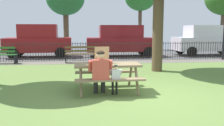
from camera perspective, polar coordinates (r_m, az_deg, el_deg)
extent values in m
cube|color=olive|center=(7.99, 5.23, -4.54)|extent=(28.00, 11.29, 0.02)
cube|color=slate|center=(12.80, 1.04, 0.29)|extent=(28.00, 1.40, 0.01)
cube|color=#515154|center=(16.57, -0.51, 2.06)|extent=(28.00, 6.23, 0.01)
cube|color=#8A7453|center=(6.71, -1.07, -0.42)|extent=(1.83, 0.82, 0.06)
cube|color=#8A7453|center=(6.18, -0.42, -3.99)|extent=(1.81, 0.34, 0.05)
cube|color=#8A7453|center=(7.35, -1.61, -2.05)|extent=(1.81, 0.34, 0.05)
cylinder|color=#8A7453|center=(6.33, -7.30, -4.55)|extent=(0.08, 0.44, 0.74)
cylinder|color=#8A7453|center=(7.14, -7.35, -3.10)|extent=(0.08, 0.44, 0.74)
cylinder|color=#8A7453|center=(6.50, 5.85, -4.18)|extent=(0.08, 0.44, 0.74)
cylinder|color=#8A7453|center=(7.29, 4.33, -2.82)|extent=(0.08, 0.44, 0.74)
cube|color=tan|center=(6.61, -2.10, -0.23)|extent=(0.44, 0.44, 0.01)
cube|color=silver|center=(6.61, -2.10, -0.17)|extent=(0.41, 0.41, 0.00)
cube|color=tan|center=(6.41, -1.82, -0.24)|extent=(0.41, 0.05, 0.04)
cube|color=tan|center=(6.80, -2.37, 0.24)|extent=(0.41, 0.05, 0.04)
cube|color=tan|center=(6.58, -3.80, -0.04)|extent=(0.05, 0.41, 0.04)
cube|color=tan|center=(6.64, -0.42, 0.05)|extent=(0.05, 0.41, 0.04)
cube|color=tan|center=(6.79, -2.40, 2.14)|extent=(0.41, 0.11, 0.41)
cylinder|color=tan|center=(6.61, -2.10, -0.13)|extent=(0.35, 0.35, 0.01)
cylinder|color=#E4CC4E|center=(6.61, -2.10, -0.07)|extent=(0.32, 0.32, 0.00)
pyramid|color=#F9D671|center=(6.57, -5.37, -0.31)|extent=(0.21, 0.25, 0.01)
cube|color=tan|center=(6.67, -4.99, -0.15)|extent=(0.14, 0.09, 0.02)
cylinder|color=#292929|center=(6.60, -3.85, -5.18)|extent=(0.12, 0.12, 0.44)
cylinder|color=#292929|center=(6.34, -3.75, -3.41)|extent=(0.16, 0.42, 0.15)
cylinder|color=#292929|center=(6.62, -2.12, -5.13)|extent=(0.12, 0.12, 0.44)
cylinder|color=#292929|center=(6.36, -1.95, -3.37)|extent=(0.16, 0.42, 0.15)
cube|color=#CC4C3F|center=(6.10, -2.69, -1.66)|extent=(0.43, 0.23, 0.52)
cylinder|color=#CC4C3F|center=(6.12, -5.17, -0.67)|extent=(0.10, 0.21, 0.31)
cylinder|color=#CC4C3F|center=(6.16, -0.33, -0.58)|extent=(0.10, 0.21, 0.31)
sphere|color=beige|center=(6.07, -2.73, 1.91)|extent=(0.21, 0.21, 0.21)
ellipsoid|color=black|center=(6.05, -2.73, 2.37)|extent=(0.21, 0.20, 0.12)
cylinder|color=black|center=(6.44, 0.16, -5.49)|extent=(0.06, 0.06, 0.44)
cylinder|color=black|center=(6.29, 0.30, -3.63)|extent=(0.08, 0.22, 0.08)
cylinder|color=black|center=(6.46, 1.06, -5.46)|extent=(0.06, 0.06, 0.44)
cylinder|color=black|center=(6.30, 1.22, -3.60)|extent=(0.08, 0.22, 0.08)
cube|color=silver|center=(6.17, 0.90, -2.75)|extent=(0.22, 0.12, 0.27)
cylinder|color=silver|center=(6.17, -0.35, -2.25)|extent=(0.05, 0.11, 0.16)
cylinder|color=silver|center=(6.20, 2.08, -2.19)|extent=(0.05, 0.11, 0.16)
sphere|color=beige|center=(6.14, 0.89, -0.95)|extent=(0.11, 0.11, 0.11)
ellipsoid|color=black|center=(6.14, 0.90, -0.73)|extent=(0.11, 0.10, 0.06)
cylinder|color=#2D2823|center=(13.41, 0.70, 4.59)|extent=(21.87, 0.03, 0.03)
cylinder|color=#2D2823|center=(13.48, 0.69, 1.34)|extent=(21.87, 0.03, 0.03)
cylinder|color=#2D2823|center=(14.13, -24.73, 2.33)|extent=(0.02, 0.02, 1.00)
cylinder|color=#2D2823|center=(14.08, -24.19, 2.34)|extent=(0.02, 0.02, 1.00)
cylinder|color=#2D2823|center=(14.04, -23.65, 2.36)|extent=(0.02, 0.02, 1.00)
cylinder|color=#2D2823|center=(13.99, -23.10, 2.37)|extent=(0.02, 0.02, 1.00)
cylinder|color=#2D2823|center=(13.95, -22.55, 2.39)|extent=(0.02, 0.02, 1.00)
cylinder|color=#2D2823|center=(13.91, -22.00, 2.41)|extent=(0.02, 0.02, 1.00)
cylinder|color=#2D2823|center=(13.87, -21.45, 2.42)|extent=(0.02, 0.02, 1.00)
cylinder|color=#2D2823|center=(13.84, -20.89, 2.43)|extent=(0.02, 0.02, 1.00)
cylinder|color=#2D2823|center=(13.80, -20.32, 2.45)|extent=(0.02, 0.02, 1.00)
cylinder|color=#2D2823|center=(13.77, -19.76, 2.46)|extent=(0.02, 0.02, 1.00)
cylinder|color=#2D2823|center=(13.73, -19.19, 2.48)|extent=(0.02, 0.02, 1.00)
cylinder|color=#2D2823|center=(13.70, -18.62, 2.49)|extent=(0.02, 0.02, 1.00)
cylinder|color=#2D2823|center=(13.67, -18.05, 2.51)|extent=(0.02, 0.02, 1.00)
cylinder|color=#2D2823|center=(13.64, -17.47, 2.52)|extent=(0.02, 0.02, 1.00)
cylinder|color=#2D2823|center=(13.61, -16.89, 2.53)|extent=(0.02, 0.02, 1.00)
cylinder|color=#2D2823|center=(13.59, -16.31, 2.55)|extent=(0.02, 0.02, 1.00)
cylinder|color=#2D2823|center=(13.56, -15.73, 2.56)|extent=(0.02, 0.02, 1.00)
cylinder|color=#2D2823|center=(13.54, -15.15, 2.57)|extent=(0.02, 0.02, 1.00)
cylinder|color=#2D2823|center=(13.52, -14.56, 2.58)|extent=(0.02, 0.02, 1.00)
cylinder|color=#2D2823|center=(13.49, -13.97, 2.60)|extent=(0.02, 0.02, 1.00)
cylinder|color=#2D2823|center=(13.48, -13.38, 2.61)|extent=(0.02, 0.02, 1.00)
cylinder|color=#2D2823|center=(13.46, -12.79, 2.62)|extent=(0.02, 0.02, 1.00)
cylinder|color=#2D2823|center=(13.44, -12.19, 2.63)|extent=(0.02, 0.02, 1.00)
cylinder|color=#2D2823|center=(13.43, -11.60, 2.64)|extent=(0.02, 0.02, 1.00)
cylinder|color=#2D2823|center=(13.41, -11.00, 2.65)|extent=(0.02, 0.02, 1.00)
cylinder|color=#2D2823|center=(13.40, -10.41, 2.67)|extent=(0.02, 0.02, 1.00)
cylinder|color=#2D2823|center=(13.39, -9.81, 2.68)|extent=(0.02, 0.02, 1.00)
cylinder|color=#2D2823|center=(13.38, -9.21, 2.69)|extent=(0.02, 0.02, 1.00)
cylinder|color=#2D2823|center=(13.37, -8.61, 2.70)|extent=(0.02, 0.02, 1.00)
cylinder|color=#2D2823|center=(13.37, -8.01, 2.71)|extent=(0.02, 0.02, 1.00)
cylinder|color=#2D2823|center=(13.36, -7.40, 2.72)|extent=(0.02, 0.02, 1.00)
cylinder|color=#2D2823|center=(13.36, -6.80, 2.72)|extent=(0.02, 0.02, 1.00)
cylinder|color=#2D2823|center=(13.36, -6.20, 2.73)|extent=(0.02, 0.02, 1.00)
cylinder|color=#2D2823|center=(13.35, -5.60, 2.74)|extent=(0.02, 0.02, 1.00)
cylinder|color=#2D2823|center=(13.36, -5.00, 2.75)|extent=(0.02, 0.02, 1.00)
cylinder|color=#2D2823|center=(13.36, -4.40, 2.76)|extent=(0.02, 0.02, 1.00)
cylinder|color=#2D2823|center=(13.36, -3.79, 2.77)|extent=(0.02, 0.02, 1.00)
cylinder|color=#2D2823|center=(13.37, -3.19, 2.77)|extent=(0.02, 0.02, 1.00)
cylinder|color=#2D2823|center=(13.37, -2.59, 2.78)|extent=(0.02, 0.02, 1.00)
cylinder|color=#2D2823|center=(13.38, -1.99, 2.79)|extent=(0.02, 0.02, 1.00)
cylinder|color=#2D2823|center=(13.39, -1.39, 2.79)|extent=(0.02, 0.02, 1.00)
cylinder|color=#2D2823|center=(13.40, -0.79, 2.80)|extent=(0.02, 0.02, 1.00)
cylinder|color=#2D2823|center=(13.42, -0.20, 2.80)|extent=(0.02, 0.02, 1.00)
cylinder|color=#2D2823|center=(13.43, 0.40, 2.81)|extent=(0.02, 0.02, 1.00)
cylinder|color=#2D2823|center=(13.45, 0.99, 2.82)|extent=(0.02, 0.02, 1.00)
cylinder|color=#2D2823|center=(13.46, 1.59, 2.82)|extent=(0.02, 0.02, 1.00)
cylinder|color=#2D2823|center=(13.48, 2.18, 2.82)|extent=(0.02, 0.02, 1.00)
cylinder|color=#2D2823|center=(13.50, 2.77, 2.83)|extent=(0.02, 0.02, 1.00)
cylinder|color=#2D2823|center=(13.52, 3.36, 2.83)|extent=(0.02, 0.02, 1.00)
cylinder|color=#2D2823|center=(13.55, 3.94, 2.84)|extent=(0.02, 0.02, 1.00)
cylinder|color=#2D2823|center=(13.57, 4.53, 2.84)|extent=(0.02, 0.02, 1.00)
cylinder|color=#2D2823|center=(13.60, 5.11, 2.84)|extent=(0.02, 0.02, 1.00)
cylinder|color=#2D2823|center=(13.62, 5.69, 2.85)|extent=(0.02, 0.02, 1.00)
cylinder|color=#2D2823|center=(13.65, 6.27, 2.85)|extent=(0.02, 0.02, 1.00)
cylinder|color=#2D2823|center=(13.68, 6.84, 2.85)|extent=(0.02, 0.02, 1.00)
cylinder|color=#2D2823|center=(13.71, 7.42, 2.85)|extent=(0.02, 0.02, 1.00)
cylinder|color=#2D2823|center=(13.74, 7.99, 2.85)|extent=(0.02, 0.02, 1.00)
cylinder|color=#2D2823|center=(13.78, 8.55, 2.85)|extent=(0.02, 0.02, 1.00)
cylinder|color=#2D2823|center=(13.81, 9.12, 2.85)|extent=(0.02, 0.02, 1.00)
cylinder|color=#2D2823|center=(13.85, 9.68, 2.86)|extent=(0.02, 0.02, 1.00)
cylinder|color=#2D2823|center=(13.89, 10.24, 2.86)|extent=(0.02, 0.02, 1.00)
cylinder|color=#2D2823|center=(13.93, 10.79, 2.86)|extent=(0.02, 0.02, 1.00)
cylinder|color=#2D2823|center=(13.97, 11.34, 2.86)|extent=(0.02, 0.02, 1.00)
cylinder|color=#2D2823|center=(14.01, 11.89, 2.86)|extent=(0.02, 0.02, 1.00)
cylinder|color=#2D2823|center=(14.05, 12.44, 2.85)|extent=(0.02, 0.02, 1.00)
cylinder|color=#2D2823|center=(14.10, 12.98, 2.85)|extent=(0.02, 0.02, 1.00)
cylinder|color=#2D2823|center=(14.14, 13.52, 2.85)|extent=(0.02, 0.02, 1.00)
cylinder|color=#2D2823|center=(14.19, 14.06, 2.85)|extent=(0.02, 0.02, 1.00)
cylinder|color=#2D2823|center=(14.24, 14.59, 2.85)|extent=(0.02, 0.02, 1.00)
cylinder|color=#2D2823|center=(14.29, 15.12, 2.85)|extent=(0.02, 0.02, 1.00)
cylinder|color=#2D2823|center=(14.34, 15.64, 2.84)|extent=(0.02, 0.02, 1.00)
cylinder|color=#2D2823|center=(14.39, 16.16, 2.84)|extent=(0.02, 0.02, 1.00)
cylinder|color=#2D2823|center=(14.44, 16.68, 2.84)|extent=(0.02, 0.02, 1.00)
cylinder|color=#2D2823|center=(14.49, 17.19, 2.84)|extent=(0.02, 0.02, 1.00)
cylinder|color=#2D2823|center=(14.55, 17.70, 2.83)|extent=(0.02, 0.02, 1.00)
cylinder|color=#2D2823|center=(14.61, 18.21, 2.83)|extent=(0.02, 0.02, 1.00)
cylinder|color=#2D2823|center=(14.66, 18.71, 2.83)|extent=(0.02, 0.02, 1.00)
cylinder|color=#2D2823|center=(14.72, 19.20, 2.82)|extent=(0.02, 0.02, 1.00)
cylinder|color=#2D2823|center=(14.78, 19.70, 2.82)|extent=(0.02, 0.02, 1.00)
cylinder|color=#2D2823|center=(14.84, 20.19, 2.82)|extent=(0.02, 0.02, 1.00)
cylinder|color=#2D2823|center=(14.90, 20.67, 2.81)|extent=(0.02, 0.02, 1.00)
cylinder|color=#2D2823|center=(14.97, 21.16, 2.81)|extent=(0.02, 0.02, 1.00)
cylinder|color=#2D2823|center=(15.03, 21.63, 2.80)|extent=(0.02, 0.02, 1.00)
cylinder|color=#2D2823|center=(15.09, 22.11, 2.80)|extent=(0.02, 0.02, 1.00)
cylinder|color=#2D2823|center=(15.16, 22.58, 2.79)|extent=(0.02, 0.02, 1.00)
cylinder|color=#2D2823|center=(15.23, 23.04, 2.79)|extent=(0.02, 0.02, 1.00)
cylinder|color=#2D2823|center=(15.30, 23.50, 2.78)|extent=(0.02, 0.02, 1.00)
cylinder|color=#2D2823|center=(15.36, 23.96, 2.78)|extent=(0.02, 0.02, 1.00)
cylinder|color=#2D2823|center=(15.43, 24.41, 2.77)|extent=(0.02, 0.02, 1.00)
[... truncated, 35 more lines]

